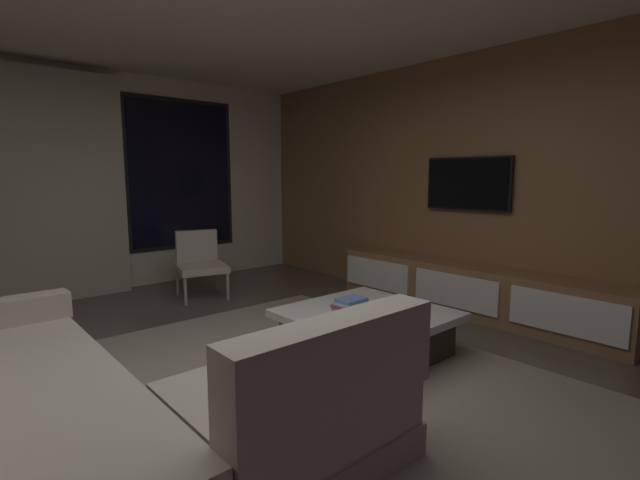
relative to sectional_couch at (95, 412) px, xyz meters
name	(u,v)px	position (x,y,z in m)	size (l,w,h in m)	color
floor	(241,406)	(0.85, 0.06, -0.29)	(9.20, 9.20, 0.00)	#564C44
back_wall_with_window	(70,184)	(0.79, 3.67, 1.05)	(6.60, 0.30, 2.70)	beige
media_wall	(495,184)	(3.91, 0.06, 1.06)	(0.12, 7.80, 2.70)	#8E6642
area_rug	(295,393)	(1.20, -0.04, -0.28)	(3.20, 3.80, 0.01)	gray
sectional_couch	(95,412)	(0.00, 0.00, 0.00)	(1.98, 2.50, 0.82)	#A49C8C
coffee_table	(366,332)	(2.05, 0.10, -0.10)	(1.16, 1.16, 0.36)	#32321E
book_stack_on_coffee_table	(351,304)	(1.98, 0.21, 0.12)	(0.28, 0.21, 0.10)	#C99DD8
accent_chair_near_window	(200,260)	(1.89, 2.66, 0.14)	(0.66, 0.68, 0.78)	#B2ADA0
media_console	(471,291)	(3.62, 0.11, -0.04)	(0.46, 3.10, 0.52)	#8E6642
mounted_tv	(467,184)	(3.80, 0.31, 1.06)	(0.05, 0.96, 0.56)	black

